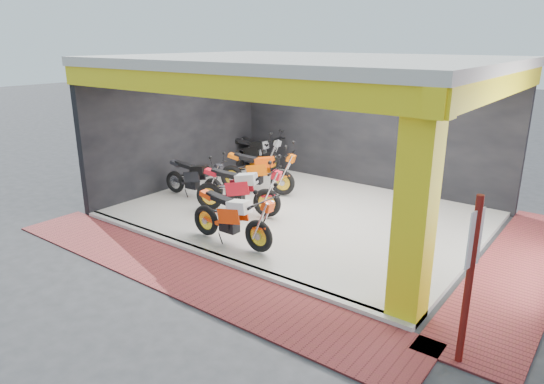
{
  "coord_description": "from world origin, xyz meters",
  "views": [
    {
      "loc": [
        6.03,
        -7.14,
        4.05
      ],
      "look_at": [
        0.0,
        0.83,
        0.9
      ],
      "focal_mm": 32.0,
      "sensor_mm": 36.0,
      "label": 1
    }
  ],
  "objects": [
    {
      "name": "corner_column",
      "position": [
        3.75,
        -0.75,
        1.75
      ],
      "size": [
        0.5,
        0.5,
        3.5
      ],
      "primitive_type": "cube",
      "color": "yellow",
      "rests_on": "ground"
    },
    {
      "name": "moto_hero",
      "position": [
        0.63,
        -0.43,
        0.76
      ],
      "size": [
        2.17,
        0.8,
        1.32
      ],
      "primitive_type": null,
      "rotation": [
        0.0,
        0.0,
        0.0
      ],
      "color": "#FF3F0A",
      "rests_on": "showroom_floor"
    },
    {
      "name": "header_beam_front",
      "position": [
        0.0,
        -1.0,
        3.3
      ],
      "size": [
        8.4,
        0.3,
        0.4
      ],
      "primitive_type": "cube",
      "color": "yellow",
      "rests_on": "corner_column"
    },
    {
      "name": "moto_row_c",
      "position": [
        -1.11,
        2.76,
        0.79
      ],
      "size": [
        2.39,
        1.44,
        1.37
      ],
      "primitive_type": null,
      "rotation": [
        0.0,
        0.0,
        0.29
      ],
      "color": "#EC6009",
      "rests_on": "showroom_floor"
    },
    {
      "name": "floor_kerb",
      "position": [
        0.0,
        -1.02,
        0.05
      ],
      "size": [
        8.0,
        0.2,
        0.1
      ],
      "primitive_type": "cube",
      "color": "silver",
      "rests_on": "ground"
    },
    {
      "name": "signpost",
      "position": [
        4.72,
        -1.36,
        1.27
      ],
      "size": [
        0.09,
        0.32,
        2.31
      ],
      "rotation": [
        0.0,
        0.0,
        -0.21
      ],
      "color": "#63130E",
      "rests_on": "ground"
    },
    {
      "name": "paver_front",
      "position": [
        0.0,
        -1.8,
        0.01
      ],
      "size": [
        9.0,
        1.4,
        0.03
      ],
      "primitive_type": "cube",
      "color": "maroon",
      "rests_on": "ground"
    },
    {
      "name": "showroom_ceiling",
      "position": [
        0.0,
        2.0,
        3.6
      ],
      "size": [
        8.4,
        6.4,
        0.2
      ],
      "primitive_type": "cube",
      "color": "beige",
      "rests_on": "corner_column"
    },
    {
      "name": "moto_row_a",
      "position": [
        -0.42,
        1.2,
        0.79
      ],
      "size": [
        2.42,
        1.48,
        1.39
      ],
      "primitive_type": null,
      "rotation": [
        0.0,
        0.0,
        0.3
      ],
      "color": "red",
      "rests_on": "showroom_floor"
    },
    {
      "name": "moto_row_d",
      "position": [
        -2.83,
        4.5,
        0.73
      ],
      "size": [
        2.18,
        1.16,
        1.26
      ],
      "primitive_type": null,
      "rotation": [
        0.0,
        0.0,
        0.2
      ],
      "color": "black",
      "rests_on": "showroom_floor"
    },
    {
      "name": "paver_right",
      "position": [
        4.8,
        2.0,
        0.01
      ],
      "size": [
        1.4,
        7.0,
        0.03
      ],
      "primitive_type": "cube",
      "color": "maroon",
      "rests_on": "ground"
    },
    {
      "name": "moto_row_b",
      "position": [
        -2.25,
        1.33,
        0.7
      ],
      "size": [
        2.04,
        0.93,
        1.21
      ],
      "primitive_type": null,
      "rotation": [
        0.0,
        0.0,
        0.1
      ],
      "color": "black",
      "rests_on": "showroom_floor"
    },
    {
      "name": "ground",
      "position": [
        0.0,
        0.0,
        0.0
      ],
      "size": [
        80.0,
        80.0,
        0.0
      ],
      "primitive_type": "plane",
      "color": "#2D2D30",
      "rests_on": "ground"
    },
    {
      "name": "showroom_floor",
      "position": [
        0.0,
        2.0,
        0.05
      ],
      "size": [
        8.0,
        6.0,
        0.1
      ],
      "primitive_type": "cube",
      "color": "silver",
      "rests_on": "ground"
    },
    {
      "name": "back_wall",
      "position": [
        0.0,
        5.1,
        1.75
      ],
      "size": [
        8.2,
        0.2,
        3.5
      ],
      "primitive_type": "cube",
      "color": "black",
      "rests_on": "ground"
    },
    {
      "name": "moto_row_e",
      "position": [
        -2.77,
        4.5,
        0.73
      ],
      "size": [
        2.1,
        0.9,
        1.25
      ],
      "primitive_type": null,
      "rotation": [
        0.0,
        0.0,
        -0.07
      ],
      "color": "#A2A5A9",
      "rests_on": "showroom_floor"
    },
    {
      "name": "header_beam_right",
      "position": [
        4.0,
        2.0,
        3.3
      ],
      "size": [
        0.3,
        6.4,
        0.4
      ],
      "primitive_type": "cube",
      "color": "yellow",
      "rests_on": "corner_column"
    },
    {
      "name": "left_wall",
      "position": [
        -4.1,
        2.0,
        1.75
      ],
      "size": [
        0.2,
        6.2,
        3.5
      ],
      "primitive_type": "cube",
      "color": "black",
      "rests_on": "ground"
    }
  ]
}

